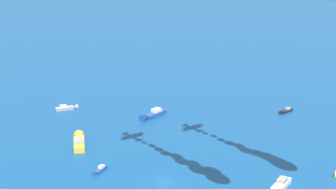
{
  "coord_description": "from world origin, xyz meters",
  "views": [
    {
      "loc": [
        -118.63,
        -12.84,
        61.5
      ],
      "look_at": [
        -0.74,
        -0.82,
        21.02
      ],
      "focal_mm": 63.45,
      "sensor_mm": 36.0,
      "label": 1
    }
  ],
  "objects_px": {
    "motorboat_near_centre": "(99,170)",
    "motorboat_mid_cluster": "(79,141)",
    "motorboat_far_stbd": "(279,187)",
    "motorboat_outer_ring_b": "(152,115)",
    "motorboat_far_port": "(68,108)",
    "motorboat_ahead": "(285,111)"
  },
  "relations": [
    {
      "from": "motorboat_far_port",
      "to": "motorboat_ahead",
      "type": "height_order",
      "value": "motorboat_far_port"
    },
    {
      "from": "motorboat_near_centre",
      "to": "motorboat_outer_ring_b",
      "type": "distance_m",
      "value": 37.16
    },
    {
      "from": "motorboat_ahead",
      "to": "motorboat_mid_cluster",
      "type": "distance_m",
      "value": 62.04
    },
    {
      "from": "motorboat_near_centre",
      "to": "motorboat_mid_cluster",
      "type": "distance_m",
      "value": 17.33
    },
    {
      "from": "motorboat_ahead",
      "to": "motorboat_far_port",
      "type": "bearing_deg",
      "value": 93.41
    },
    {
      "from": "motorboat_outer_ring_b",
      "to": "motorboat_near_centre",
      "type": "bearing_deg",
      "value": 167.95
    },
    {
      "from": "motorboat_far_port",
      "to": "motorboat_outer_ring_b",
      "type": "xyz_separation_m",
      "value": [
        -3.99,
        -25.97,
        0.21
      ]
    },
    {
      "from": "motorboat_ahead",
      "to": "motorboat_mid_cluster",
      "type": "height_order",
      "value": "motorboat_mid_cluster"
    },
    {
      "from": "motorboat_near_centre",
      "to": "motorboat_outer_ring_b",
      "type": "relative_size",
      "value": 0.59
    },
    {
      "from": "motorboat_near_centre",
      "to": "motorboat_far_port",
      "type": "height_order",
      "value": "motorboat_far_port"
    },
    {
      "from": "motorboat_ahead",
      "to": "motorboat_near_centre",
      "type": "bearing_deg",
      "value": 133.62
    },
    {
      "from": "motorboat_far_stbd",
      "to": "motorboat_outer_ring_b",
      "type": "bearing_deg",
      "value": 39.06
    },
    {
      "from": "motorboat_near_centre",
      "to": "motorboat_ahead",
      "type": "height_order",
      "value": "motorboat_ahead"
    },
    {
      "from": "motorboat_far_port",
      "to": "motorboat_mid_cluster",
      "type": "xyz_separation_m",
      "value": [
        -25.2,
        -9.76,
        0.3
      ]
    },
    {
      "from": "motorboat_far_port",
      "to": "motorboat_far_stbd",
      "type": "height_order",
      "value": "motorboat_far_stbd"
    },
    {
      "from": "motorboat_mid_cluster",
      "to": "motorboat_outer_ring_b",
      "type": "distance_m",
      "value": 26.7
    },
    {
      "from": "motorboat_far_stbd",
      "to": "motorboat_ahead",
      "type": "xyz_separation_m",
      "value": [
        48.64,
        -5.5,
        -0.25
      ]
    },
    {
      "from": "motorboat_far_port",
      "to": "motorboat_outer_ring_b",
      "type": "bearing_deg",
      "value": -98.72
    },
    {
      "from": "motorboat_far_stbd",
      "to": "motorboat_outer_ring_b",
      "type": "height_order",
      "value": "motorboat_outer_ring_b"
    },
    {
      "from": "motorboat_far_port",
      "to": "motorboat_mid_cluster",
      "type": "distance_m",
      "value": 27.03
    },
    {
      "from": "motorboat_far_port",
      "to": "motorboat_ahead",
      "type": "relative_size",
      "value": 1.36
    },
    {
      "from": "motorboat_far_stbd",
      "to": "motorboat_outer_ring_b",
      "type": "relative_size",
      "value": 0.96
    }
  ]
}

